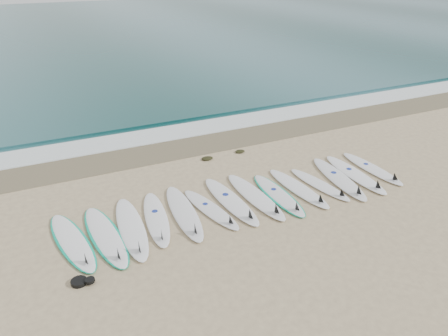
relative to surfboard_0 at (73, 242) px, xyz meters
name	(u,v)px	position (x,y,z in m)	size (l,w,h in m)	color
ground	(243,201)	(4.39, 0.02, -0.05)	(120.00, 120.00, 0.00)	tan
ocean	(68,31)	(4.39, 32.52, -0.04)	(120.00, 55.00, 0.03)	#1F5055
wet_sand_band	(187,146)	(4.39, 4.12, -0.05)	(120.00, 1.80, 0.01)	brown
foam_band	(173,132)	(4.39, 5.52, -0.03)	(120.00, 1.40, 0.04)	silver
wave_crest	(160,119)	(4.39, 7.02, 0.00)	(120.00, 1.00, 0.10)	#1F5055
surfboard_0	(73,242)	(0.00, 0.00, 0.00)	(1.05, 2.78, 0.34)	white
surfboard_1	(106,236)	(0.72, -0.10, 0.00)	(0.87, 2.86, 0.36)	white
surfboard_2	(132,228)	(1.35, -0.07, 0.01)	(0.84, 2.92, 0.37)	white
surfboard_3	(157,219)	(2.00, 0.09, 0.01)	(0.98, 2.67, 0.33)	white
surfboard_4	(185,213)	(2.72, 0.04, 0.01)	(0.87, 2.88, 0.36)	silver
surfboard_5	(212,210)	(3.40, -0.10, 0.00)	(0.90, 2.45, 0.31)	silver
surfboard_6	(232,201)	(4.04, 0.04, 0.01)	(0.66, 2.83, 0.36)	white
surfboard_7	(256,197)	(4.75, -0.03, 0.01)	(0.66, 2.85, 0.36)	white
surfboard_8	(279,195)	(5.36, -0.19, 0.00)	(0.70, 2.57, 0.32)	white
surfboard_9	(299,189)	(6.06, -0.14, 0.01)	(0.68, 2.64, 0.34)	white
surfboard_10	(321,185)	(6.73, -0.21, 0.00)	(0.77, 2.35, 0.30)	white
surfboard_11	(340,179)	(7.44, -0.17, 0.01)	(1.05, 2.92, 0.37)	silver
surfboard_12	(356,175)	(8.05, -0.17, 0.01)	(0.75, 2.80, 0.35)	white
surfboard_13	(373,169)	(8.80, -0.07, 0.00)	(0.54, 2.53, 0.32)	white
seaweed_near	(207,158)	(4.58, 2.85, -0.01)	(0.38, 0.29, 0.07)	black
seaweed_far	(240,151)	(5.79, 2.90, -0.02)	(0.33, 0.26, 0.06)	black
leash_coil	(81,282)	(-0.05, -1.45, 0.00)	(0.46, 0.36, 0.11)	black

